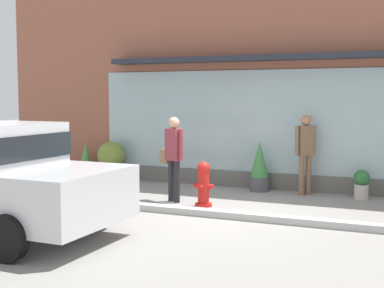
# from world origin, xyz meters

# --- Properties ---
(ground_plane) EXTENTS (60.00, 60.00, 0.00)m
(ground_plane) POSITION_xyz_m (0.00, 0.00, 0.00)
(ground_plane) COLOR gray
(curb_strip) EXTENTS (14.00, 0.24, 0.12)m
(curb_strip) POSITION_xyz_m (0.00, -0.20, 0.06)
(curb_strip) COLOR #B2B2AD
(curb_strip) RESTS_ON ground_plane
(storefront) EXTENTS (14.00, 0.81, 5.47)m
(storefront) POSITION_xyz_m (-0.01, 3.19, 2.67)
(storefront) COLOR #935642
(storefront) RESTS_ON ground_plane
(fire_hydrant) EXTENTS (0.40, 0.36, 0.86)m
(fire_hydrant) POSITION_xyz_m (-0.49, 0.56, 0.44)
(fire_hydrant) COLOR red
(fire_hydrant) RESTS_ON ground_plane
(pedestrian_with_handbag) EXTENTS (0.63, 0.40, 1.69)m
(pedestrian_with_handbag) POSITION_xyz_m (-1.20, 0.74, 0.99)
(pedestrian_with_handbag) COLOR #232328
(pedestrian_with_handbag) RESTS_ON ground_plane
(pedestrian_passerby) EXTENTS (0.38, 0.37, 1.71)m
(pedestrian_passerby) POSITION_xyz_m (1.06, 2.50, 1.01)
(pedestrian_passerby) COLOR brown
(pedestrian_passerby) RESTS_ON ground_plane
(potted_plant_corner_tall) EXTENTS (0.33, 0.33, 0.61)m
(potted_plant_corner_tall) POSITION_xyz_m (2.22, 2.48, 0.33)
(potted_plant_corner_tall) COLOR #B7B2A3
(potted_plant_corner_tall) RESTS_ON ground_plane
(potted_plant_low_front) EXTENTS (0.45, 0.45, 0.89)m
(potted_plant_low_front) POSITION_xyz_m (-4.59, 2.68, 0.43)
(potted_plant_low_front) COLOR #33473D
(potted_plant_low_front) RESTS_ON ground_plane
(potted_plant_by_entrance) EXTENTS (0.44, 0.44, 1.12)m
(potted_plant_by_entrance) POSITION_xyz_m (0.04, 2.59, 0.53)
(potted_plant_by_entrance) COLOR #4C4C51
(potted_plant_by_entrance) RESTS_ON ground_plane
(potted_plant_doorstep) EXTENTS (0.68, 0.68, 0.98)m
(potted_plant_doorstep) POSITION_xyz_m (-3.78, 2.61, 0.56)
(potted_plant_doorstep) COLOR #33473D
(potted_plant_doorstep) RESTS_ON ground_plane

